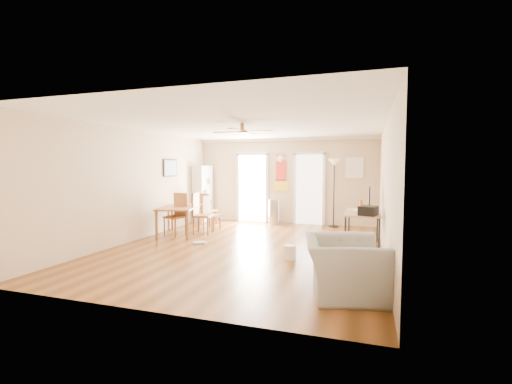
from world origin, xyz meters
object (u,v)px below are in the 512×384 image
(dining_table, at_px, (179,220))
(wastebasket_b, at_px, (334,245))
(computer_desk, at_px, (363,230))
(printer, at_px, (368,211))
(dining_chair_right_b, at_px, (203,214))
(dining_chair_near, at_px, (175,214))
(wastebasket_a, at_px, (290,252))
(bookshelf, at_px, (203,194))
(dining_chair_far, at_px, (209,209))
(trash_can, at_px, (274,212))
(armchair, at_px, (344,267))
(dining_chair_right_a, at_px, (212,213))
(torchiere_lamp, at_px, (334,193))

(dining_table, height_order, wastebasket_b, dining_table)
(dining_table, xyz_separation_m, computer_desk, (4.49, -0.09, 0.02))
(printer, bearing_deg, dining_table, -169.61)
(dining_chair_right_b, relative_size, printer, 2.92)
(dining_table, height_order, printer, printer)
(dining_chair_near, xyz_separation_m, wastebasket_a, (3.26, -1.40, -0.39))
(bookshelf, xyz_separation_m, dining_table, (0.40, -2.14, -0.53))
(dining_chair_far, height_order, trash_can, dining_chair_far)
(printer, relative_size, wastebasket_b, 1.21)
(dining_chair_right_b, distance_m, dining_chair_near, 0.70)
(computer_desk, height_order, armchair, computer_desk)
(dining_chair_right_b, distance_m, computer_desk, 3.96)
(printer, bearing_deg, wastebasket_b, -151.81)
(dining_chair_right_a, distance_m, dining_chair_near, 1.08)
(wastebasket_a, height_order, armchair, armchair)
(printer, distance_m, wastebasket_a, 1.80)
(bookshelf, xyz_separation_m, torchiere_lamp, (4.06, 0.22, 0.09))
(dining_chair_right_b, distance_m, armchair, 5.00)
(torchiere_lamp, relative_size, wastebasket_a, 7.33)
(dining_chair_right_a, height_order, trash_can, dining_chair_right_a)
(bookshelf, height_order, dining_chair_right_b, bookshelf)
(dining_chair_near, relative_size, printer, 2.92)
(dining_chair_near, bearing_deg, dining_table, 86.48)
(wastebasket_a, bearing_deg, dining_chair_near, 156.77)
(torchiere_lamp, height_order, wastebasket_b, torchiere_lamp)
(dining_chair_near, relative_size, dining_chair_far, 1.13)
(dining_chair_right_b, bearing_deg, dining_table, 107.06)
(torchiere_lamp, distance_m, computer_desk, 2.66)
(dining_chair_right_b, xyz_separation_m, computer_desk, (3.94, -0.34, -0.14))
(bookshelf, height_order, dining_chair_far, bookshelf)
(dining_chair_far, bearing_deg, bookshelf, -25.67)
(dining_chair_far, distance_m, armchair, 6.42)
(dining_chair_far, bearing_deg, torchiere_lamp, -149.97)
(wastebasket_b, bearing_deg, computer_desk, 50.09)
(dining_table, bearing_deg, torchiere_lamp, 32.93)
(dining_chair_right_a, bearing_deg, dining_chair_right_b, -173.38)
(trash_can, height_order, wastebasket_a, trash_can)
(computer_desk, xyz_separation_m, printer, (0.11, -0.53, 0.48))
(dining_chair_near, relative_size, torchiere_lamp, 0.54)
(dining_chair_right_b, height_order, printer, dining_chair_right_b)
(bookshelf, bearing_deg, computer_desk, -15.74)
(armchair, bearing_deg, dining_chair_near, 44.80)
(dining_chair_near, height_order, torchiere_lamp, torchiere_lamp)
(computer_desk, bearing_deg, wastebasket_b, -129.91)
(torchiere_lamp, bearing_deg, dining_chair_far, -169.90)
(dining_chair_right_b, height_order, wastebasket_b, dining_chair_right_b)
(dining_chair_right_a, xyz_separation_m, dining_chair_far, (-0.54, 0.95, -0.00))
(dining_table, bearing_deg, computer_desk, -1.15)
(dining_chair_near, relative_size, computer_desk, 0.74)
(bookshelf, xyz_separation_m, wastebasket_b, (4.35, -2.88, -0.73))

